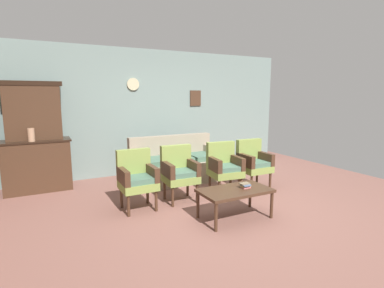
% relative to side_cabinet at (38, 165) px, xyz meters
% --- Properties ---
extents(ground_plane, '(7.68, 7.68, 0.00)m').
position_rel_side_cabinet_xyz_m(ground_plane, '(2.51, -2.25, -0.47)').
color(ground_plane, '#84564C').
extents(wall_back_with_decor, '(6.40, 0.09, 2.70)m').
position_rel_side_cabinet_xyz_m(wall_back_with_decor, '(2.51, 0.38, 0.89)').
color(wall_back_with_decor, gray).
rests_on(wall_back_with_decor, ground).
extents(side_cabinet, '(1.16, 0.55, 0.93)m').
position_rel_side_cabinet_xyz_m(side_cabinet, '(0.00, 0.00, 0.00)').
color(side_cabinet, '#472D1E').
rests_on(side_cabinet, ground).
extents(cabinet_upper_hutch, '(0.99, 0.38, 1.03)m').
position_rel_side_cabinet_xyz_m(cabinet_upper_hutch, '(0.00, 0.08, 0.98)').
color(cabinet_upper_hutch, '#472D1E').
rests_on(cabinet_upper_hutch, side_cabinet).
extents(vase_on_cabinet, '(0.11, 0.11, 0.23)m').
position_rel_side_cabinet_xyz_m(vase_on_cabinet, '(-0.05, -0.18, 0.58)').
color(vase_on_cabinet, tan).
rests_on(vase_on_cabinet, side_cabinet).
extents(floral_couch, '(1.80, 0.82, 0.90)m').
position_rel_side_cabinet_xyz_m(floral_couch, '(2.48, -0.60, -0.14)').
color(floral_couch, gray).
rests_on(floral_couch, ground).
extents(armchair_near_cabinet, '(0.53, 0.50, 0.90)m').
position_rel_side_cabinet_xyz_m(armchair_near_cabinet, '(1.34, -1.69, 0.03)').
color(armchair_near_cabinet, '#849947').
rests_on(armchair_near_cabinet, ground).
extents(armchair_row_middle, '(0.54, 0.51, 0.90)m').
position_rel_side_cabinet_xyz_m(armchair_row_middle, '(2.06, -1.65, 0.03)').
color(armchair_row_middle, '#849947').
rests_on(armchair_row_middle, ground).
extents(armchair_by_doorway, '(0.57, 0.54, 0.90)m').
position_rel_side_cabinet_xyz_m(armchair_by_doorway, '(2.91, -1.69, 0.03)').
color(armchair_by_doorway, '#849947').
rests_on(armchair_by_doorway, ground).
extents(armchair_near_couch_end, '(0.53, 0.50, 0.90)m').
position_rel_side_cabinet_xyz_m(armchair_near_couch_end, '(3.57, -1.67, 0.03)').
color(armchair_near_couch_end, '#849947').
rests_on(armchair_near_couch_end, ground).
extents(coffee_table, '(1.00, 0.56, 0.42)m').
position_rel_side_cabinet_xyz_m(coffee_table, '(2.45, -2.67, -0.09)').
color(coffee_table, '#472D1E').
rests_on(coffee_table, ground).
extents(book_stack_on_table, '(0.16, 0.12, 0.07)m').
position_rel_side_cabinet_xyz_m(book_stack_on_table, '(2.62, -2.68, -0.01)').
color(book_stack_on_table, '#E17B7A').
rests_on(book_stack_on_table, coffee_table).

